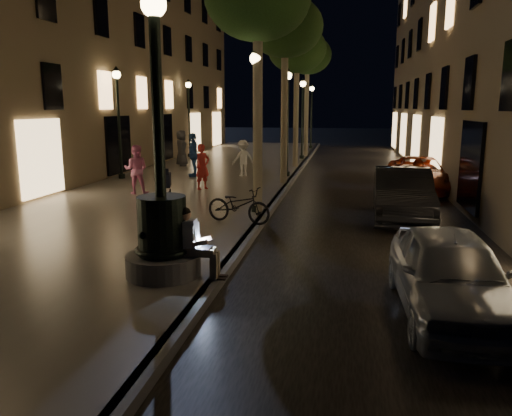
% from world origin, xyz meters
% --- Properties ---
extents(ground, '(120.00, 120.00, 0.00)m').
position_xyz_m(ground, '(0.00, 15.00, 0.00)').
color(ground, black).
rests_on(ground, ground).
extents(cobble_lane, '(6.00, 45.00, 0.02)m').
position_xyz_m(cobble_lane, '(3.00, 15.00, 0.01)').
color(cobble_lane, black).
rests_on(cobble_lane, ground).
extents(promenade, '(8.00, 45.00, 0.20)m').
position_xyz_m(promenade, '(-4.00, 15.00, 0.10)').
color(promenade, slate).
rests_on(promenade, ground).
extents(curb_strip, '(0.25, 45.00, 0.20)m').
position_xyz_m(curb_strip, '(0.00, 15.00, 0.10)').
color(curb_strip, '#59595B').
rests_on(curb_strip, ground).
extents(building_left, '(8.00, 36.00, 15.00)m').
position_xyz_m(building_left, '(-12.00, 18.00, 7.50)').
color(building_left, '#78654B').
rests_on(building_left, ground).
extents(fountain_lamppost, '(1.40, 1.40, 5.21)m').
position_xyz_m(fountain_lamppost, '(-1.00, 2.00, 1.21)').
color(fountain_lamppost, '#59595B').
rests_on(fountain_lamppost, promenade).
extents(seated_man_laptop, '(0.94, 0.32, 1.31)m').
position_xyz_m(seated_man_laptop, '(-0.39, 2.00, 0.90)').
color(seated_man_laptop, tan).
rests_on(seated_man_laptop, promenade).
extents(tree_second, '(3.00, 3.00, 7.40)m').
position_xyz_m(tree_second, '(-0.20, 14.00, 6.33)').
color(tree_second, '#6B604C').
rests_on(tree_second, promenade).
extents(tree_third, '(3.00, 3.00, 7.20)m').
position_xyz_m(tree_third, '(-0.30, 20.00, 6.14)').
color(tree_third, '#6B604C').
rests_on(tree_third, promenade).
extents(tree_far, '(3.00, 3.00, 7.50)m').
position_xyz_m(tree_far, '(-0.22, 26.00, 6.43)').
color(tree_far, '#6B604C').
rests_on(tree_far, promenade).
extents(lamp_curb_a, '(0.36, 0.36, 4.81)m').
position_xyz_m(lamp_curb_a, '(-0.30, 8.00, 3.24)').
color(lamp_curb_a, black).
rests_on(lamp_curb_a, promenade).
extents(lamp_curb_b, '(0.36, 0.36, 4.81)m').
position_xyz_m(lamp_curb_b, '(-0.30, 16.00, 3.24)').
color(lamp_curb_b, black).
rests_on(lamp_curb_b, promenade).
extents(lamp_curb_c, '(0.36, 0.36, 4.81)m').
position_xyz_m(lamp_curb_c, '(-0.30, 24.00, 3.24)').
color(lamp_curb_c, black).
rests_on(lamp_curb_c, promenade).
extents(lamp_curb_d, '(0.36, 0.36, 4.81)m').
position_xyz_m(lamp_curb_d, '(-0.30, 32.00, 3.24)').
color(lamp_curb_d, black).
rests_on(lamp_curb_d, promenade).
extents(lamp_left_b, '(0.36, 0.36, 4.81)m').
position_xyz_m(lamp_left_b, '(-7.40, 14.00, 3.24)').
color(lamp_left_b, black).
rests_on(lamp_left_b, promenade).
extents(lamp_left_c, '(0.36, 0.36, 4.81)m').
position_xyz_m(lamp_left_c, '(-7.40, 24.00, 3.24)').
color(lamp_left_c, black).
rests_on(lamp_left_c, promenade).
extents(stroller, '(0.65, 1.10, 1.11)m').
position_xyz_m(stroller, '(-3.98, 10.08, 0.76)').
color(stroller, black).
rests_on(stroller, promenade).
extents(car_front, '(1.74, 4.07, 1.37)m').
position_xyz_m(car_front, '(4.00, 1.50, 0.68)').
color(car_front, '#A3A7AA').
rests_on(car_front, ground).
extents(car_second, '(1.77, 4.65, 1.51)m').
position_xyz_m(car_second, '(4.00, 8.58, 0.76)').
color(car_second, black).
rests_on(car_second, ground).
extents(car_third, '(2.45, 4.98, 1.36)m').
position_xyz_m(car_third, '(5.20, 13.95, 0.68)').
color(car_third, maroon).
rests_on(car_third, ground).
extents(pedestrian_red, '(0.70, 0.75, 1.73)m').
position_xyz_m(pedestrian_red, '(-3.04, 11.77, 1.07)').
color(pedestrian_red, red).
rests_on(pedestrian_red, promenade).
extents(pedestrian_pink, '(0.97, 0.82, 1.77)m').
position_xyz_m(pedestrian_pink, '(-5.12, 10.37, 1.08)').
color(pedestrian_pink, pink).
rests_on(pedestrian_pink, promenade).
extents(pedestrian_white, '(1.22, 1.09, 1.64)m').
position_xyz_m(pedestrian_white, '(-2.27, 15.70, 1.02)').
color(pedestrian_white, white).
rests_on(pedestrian_white, promenade).
extents(pedestrian_blue, '(0.85, 1.25, 1.96)m').
position_xyz_m(pedestrian_blue, '(-4.45, 15.16, 1.18)').
color(pedestrian_blue, '#295397').
rests_on(pedestrian_blue, promenade).
extents(pedestrian_dark, '(0.87, 1.07, 1.90)m').
position_xyz_m(pedestrian_dark, '(-6.28, 19.02, 1.15)').
color(pedestrian_dark, '#333439').
rests_on(pedestrian_dark, promenade).
extents(bicycle, '(1.98, 1.13, 0.98)m').
position_xyz_m(bicycle, '(-0.51, 6.46, 0.69)').
color(bicycle, black).
rests_on(bicycle, promenade).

